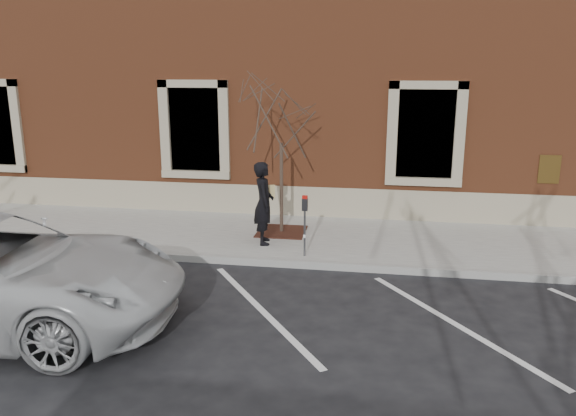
# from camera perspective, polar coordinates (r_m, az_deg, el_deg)

# --- Properties ---
(ground) EXTENTS (120.00, 120.00, 0.00)m
(ground) POSITION_cam_1_polar(r_m,az_deg,el_deg) (11.77, -0.48, -5.91)
(ground) COLOR #28282B
(ground) RESTS_ON ground
(sidewalk_near) EXTENTS (40.00, 3.50, 0.15)m
(sidewalk_near) POSITION_cam_1_polar(r_m,az_deg,el_deg) (13.39, 0.81, -3.05)
(sidewalk_near) COLOR beige
(sidewalk_near) RESTS_ON ground
(curb_near) EXTENTS (40.00, 0.12, 0.15)m
(curb_near) POSITION_cam_1_polar(r_m,az_deg,el_deg) (11.70, -0.52, -5.65)
(curb_near) COLOR #9E9E99
(curb_near) RESTS_ON ground
(parking_stripes) EXTENTS (28.00, 4.40, 0.01)m
(parking_stripes) POSITION_cam_1_polar(r_m,az_deg,el_deg) (9.78, -2.73, -10.29)
(parking_stripes) COLOR silver
(parking_stripes) RESTS_ON ground
(building_civic) EXTENTS (40.00, 8.62, 8.00)m
(building_civic) POSITION_cam_1_polar(r_m,az_deg,el_deg) (18.72, 3.69, 14.07)
(building_civic) COLOR brown
(building_civic) RESTS_ON ground
(man) EXTENTS (0.60, 0.77, 1.86)m
(man) POSITION_cam_1_polar(r_m,az_deg,el_deg) (12.52, -2.49, 0.50)
(man) COLOR black
(man) RESTS_ON sidewalk_near
(parking_meter) EXTENTS (0.12, 0.09, 1.31)m
(parking_meter) POSITION_cam_1_polar(r_m,az_deg,el_deg) (11.66, 1.72, -0.66)
(parking_meter) COLOR #595B60
(parking_meter) RESTS_ON sidewalk_near
(tree_grate) EXTENTS (1.14, 1.14, 0.03)m
(tree_grate) POSITION_cam_1_polar(r_m,az_deg,el_deg) (13.58, -0.66, -2.40)
(tree_grate) COLOR #401E14
(tree_grate) RESTS_ON sidewalk_near
(sapling) EXTENTS (2.36, 2.36, 3.93)m
(sapling) POSITION_cam_1_polar(r_m,az_deg,el_deg) (13.06, -0.69, 9.18)
(sapling) COLOR #412F27
(sapling) RESTS_ON sidewalk_near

